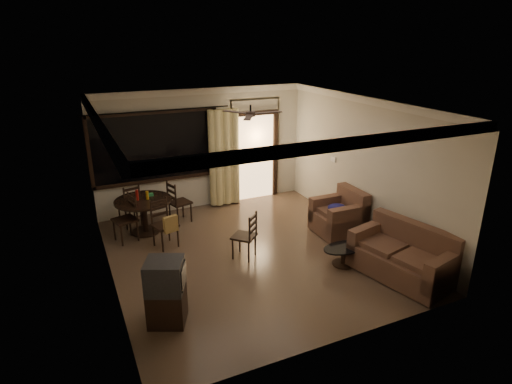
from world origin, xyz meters
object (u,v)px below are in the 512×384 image
dining_chair_west (126,227)px  coffee_table (344,253)px  armchair (340,216)px  dining_chair_north (130,213)px  tv_cabinet (166,292)px  dining_table (144,207)px  dining_chair_east (180,210)px  sofa (404,257)px  dining_chair_south (166,232)px  side_chair (245,244)px

dining_chair_west → coffee_table: dining_chair_west is taller
armchair → coffee_table: bearing=-121.5°
dining_chair_west → dining_chair_north: 0.75m
tv_cabinet → dining_table: bearing=109.0°
dining_chair_north → coffee_table: (3.18, -3.35, -0.05)m
dining_chair_east → sofa: size_ratio=0.52×
dining_table → dining_chair_north: same height
dining_table → dining_chair_south: (0.24, -0.83, -0.27)m
dining_chair_north → dining_chair_south: bearing=93.0°
dining_chair_south → side_chair: 1.61m
dining_table → tv_cabinet: size_ratio=1.18×
coffee_table → side_chair: 1.80m
sofa → coffee_table: sofa is taller
dining_table → dining_chair_west: size_ratio=1.23×
sofa → armchair: size_ratio=1.99×
coffee_table → side_chair: side_chair is taller
dining_chair_west → dining_chair_south: bearing=31.7°
dining_chair_north → tv_cabinet: (-0.08, -3.66, 0.21)m
tv_cabinet → armchair: tv_cabinet is taller
tv_cabinet → coffee_table: (3.26, 0.30, -0.26)m
armchair → tv_cabinet: bearing=-159.1°
armchair → coffee_table: 1.36m
dining_chair_east → armchair: (2.88, -1.95, 0.09)m
dining_chair_west → tv_cabinet: bearing=-13.9°
dining_chair_east → tv_cabinet: bearing=145.9°
dining_chair_north → tv_cabinet: 3.66m
dining_chair_east → dining_chair_south: (-0.57, -1.06, 0.02)m
tv_cabinet → side_chair: bearing=60.9°
dining_table → sofa: size_ratio=0.64×
dining_chair_south → dining_chair_west: bearing=121.7°
dining_chair_east → dining_chair_south: 1.20m
dining_chair_south → side_chair: (1.22, -1.04, -0.04)m
tv_cabinet → armchair: size_ratio=1.08×
side_chair → dining_chair_south: bearing=-83.7°
tv_cabinet → side_chair: 2.21m
dining_chair_north → armchair: dining_chair_north is taller
dining_table → sofa: 5.13m
armchair → coffee_table: size_ratio=1.15×
dining_chair_west → dining_chair_east: bearing=94.7°
tv_cabinet → dining_chair_west: bearing=116.7°
dining_chair_north → coffee_table: bearing=117.4°
dining_chair_south → tv_cabinet: (-0.54, -2.34, 0.19)m
sofa → armchair: 1.88m
dining_chair_north → sofa: (3.87, -4.09, 0.07)m
dining_chair_south → tv_cabinet: size_ratio=0.96×
dining_chair_north → dining_table: bearing=98.1°
dining_table → armchair: bearing=-25.0°
dining_chair_south → armchair: dining_chair_south is taller
tv_cabinet → coffee_table: 3.29m
dining_chair_west → armchair: dining_chair_west is taller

